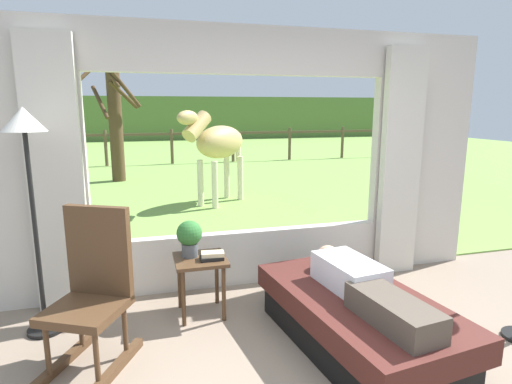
# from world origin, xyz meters

# --- Properties ---
(back_wall_with_window) EXTENTS (5.20, 0.12, 2.55)m
(back_wall_with_window) POSITION_xyz_m (0.00, 2.26, 1.25)
(back_wall_with_window) COLOR beige
(back_wall_with_window) RESTS_ON ground_plane
(curtain_panel_left) EXTENTS (0.44, 0.10, 2.40)m
(curtain_panel_left) POSITION_xyz_m (-1.69, 2.12, 1.20)
(curtain_panel_left) COLOR beige
(curtain_panel_left) RESTS_ON ground_plane
(curtain_panel_right) EXTENTS (0.44, 0.10, 2.40)m
(curtain_panel_right) POSITION_xyz_m (1.69, 2.12, 1.20)
(curtain_panel_right) COLOR beige
(curtain_panel_right) RESTS_ON ground_plane
(outdoor_pasture_lawn) EXTENTS (36.00, 21.68, 0.02)m
(outdoor_pasture_lawn) POSITION_xyz_m (0.00, 13.16, 0.01)
(outdoor_pasture_lawn) COLOR #759E47
(outdoor_pasture_lawn) RESTS_ON ground_plane
(distant_hill_ridge) EXTENTS (36.00, 2.00, 2.40)m
(distant_hill_ridge) POSITION_xyz_m (0.00, 23.00, 1.20)
(distant_hill_ridge) COLOR #547238
(distant_hill_ridge) RESTS_ON ground_plane
(recliner_sofa) EXTENTS (1.11, 1.80, 0.42)m
(recliner_sofa) POSITION_xyz_m (0.53, 0.86, 0.22)
(recliner_sofa) COLOR black
(recliner_sofa) RESTS_ON ground_plane
(reclining_person) EXTENTS (0.41, 1.44, 0.22)m
(reclining_person) POSITION_xyz_m (0.53, 0.81, 0.52)
(reclining_person) COLOR silver
(reclining_person) RESTS_ON recliner_sofa
(rocking_chair) EXTENTS (0.72, 0.82, 1.12)m
(rocking_chair) POSITION_xyz_m (-1.35, 1.19, 0.55)
(rocking_chair) COLOR #4C331E
(rocking_chair) RESTS_ON ground_plane
(side_table) EXTENTS (0.44, 0.44, 0.52)m
(side_table) POSITION_xyz_m (-0.53, 1.69, 0.43)
(side_table) COLOR #4C331E
(side_table) RESTS_ON ground_plane
(potted_plant) EXTENTS (0.22, 0.22, 0.32)m
(potted_plant) POSITION_xyz_m (-0.61, 1.75, 0.70)
(potted_plant) COLOR #4C5156
(potted_plant) RESTS_ON side_table
(book_stack) EXTENTS (0.21, 0.13, 0.07)m
(book_stack) POSITION_xyz_m (-0.44, 1.62, 0.55)
(book_stack) COLOR black
(book_stack) RESTS_ON side_table
(floor_lamp_left) EXTENTS (0.32, 0.32, 1.80)m
(floor_lamp_left) POSITION_xyz_m (-1.80, 1.73, 1.45)
(floor_lamp_left) COLOR black
(floor_lamp_left) RESTS_ON ground_plane
(horse) EXTENTS (1.54, 1.51, 1.73)m
(horse) POSITION_xyz_m (0.39, 5.85, 1.16)
(horse) COLOR tan
(horse) RESTS_ON outdoor_pasture_lawn
(pasture_tree) EXTENTS (1.46, 1.53, 3.27)m
(pasture_tree) POSITION_xyz_m (-1.54, 8.95, 1.52)
(pasture_tree) COLOR #4C3823
(pasture_tree) RESTS_ON outdoor_pasture_lawn
(pasture_fence_line) EXTENTS (16.10, 0.10, 1.10)m
(pasture_fence_line) POSITION_xyz_m (0.00, 11.90, 0.74)
(pasture_fence_line) COLOR brown
(pasture_fence_line) RESTS_ON outdoor_pasture_lawn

